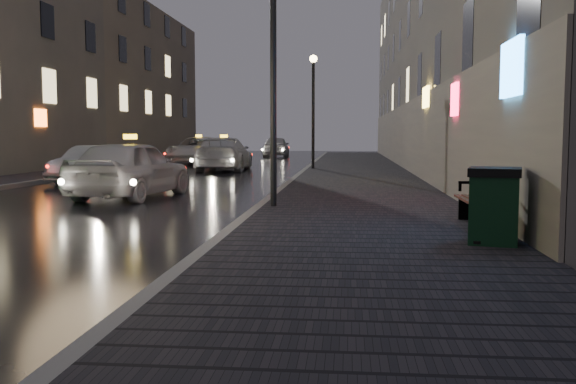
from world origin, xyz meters
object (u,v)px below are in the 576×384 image
Objects in this scene: trash_bin at (494,205)px; taxi_far at (199,151)px; lamp_near at (273,55)px; car_far at (276,147)px; lamp_far at (313,97)px; car_left_mid at (92,164)px; bench at (486,199)px; taxi_near at (131,169)px; taxi_mid at (224,154)px.

taxi_far reaches higher than trash_bin.
lamp_near reaches higher than car_far.
trash_bin is at bearing -79.57° from lamp_far.
car_left_mid is 0.71× the size of taxi_far.
lamp_near is 2.83× the size of bench.
lamp_near is at bearing -90.00° from lamp_far.
lamp_far is at bearing -40.02° from taxi_far.
lamp_near reaches higher than taxi_near.
car_left_mid is at bearing -87.20° from taxi_far.
taxi_far is (0.41, 14.85, 0.13)m from car_left_mid.
taxi_far is (-2.82, 20.03, -0.01)m from taxi_near.
car_far reaches higher than bench.
lamp_far is 14.01m from taxi_near.
taxi_mid is (-4.31, 16.33, -2.69)m from lamp_near.
car_far is (-7.97, 37.76, 0.17)m from bench.
car_left_mid is 0.87× the size of car_far.
taxi_near is (-8.37, 5.65, 0.18)m from bench.
taxi_mid is 18.72m from car_far.
lamp_far is 10.32m from taxi_far.
trash_bin is at bearing -99.46° from bench.
taxi_mid is (-8.11, 20.93, 0.08)m from trash_bin.
taxi_mid is at bearing -82.82° from taxi_near.
car_left_mid is at bearing 146.23° from trash_bin.
lamp_far reaches higher than taxi_mid.
lamp_near is 4.73× the size of trash_bin.
taxi_near is at bearing 88.26° from taxi_mid.
lamp_far is 2.83× the size of bench.
bench is at bearing -37.17° from car_left_mid.
bench is at bearing -77.72° from lamp_far.
lamp_far is at bearing 98.76° from car_far.
lamp_near is at bearing -41.29° from car_left_mid.
lamp_near is 35.36m from car_far.
taxi_mid is (-0.02, 13.39, -0.01)m from taxi_near.
car_left_mid is at bearing 66.81° from taxi_mid.
car_far is (3.63, 26.93, 0.12)m from car_left_mid.
taxi_near is at bearing -108.20° from lamp_far.
lamp_near is at bearing 152.74° from taxi_near.
car_far is at bearing 96.34° from lamp_near.
taxi_far is at bearing -74.87° from taxi_near.
bench is 0.34× the size of taxi_mid.
car_far is (0.40, 32.11, -0.01)m from taxi_near.
lamp_near is at bearing 145.23° from bench.
taxi_far is at bearing 112.48° from bench.
lamp_far is 21.14m from trash_bin.
lamp_far reaches higher than car_left_mid.
lamp_far is 4.73× the size of trash_bin.
bench is 0.46× the size of car_left_mid.
car_left_mid is at bearing -133.67° from lamp_far.
taxi_mid reaches higher than trash_bin.
lamp_far is 0.92× the size of taxi_far.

